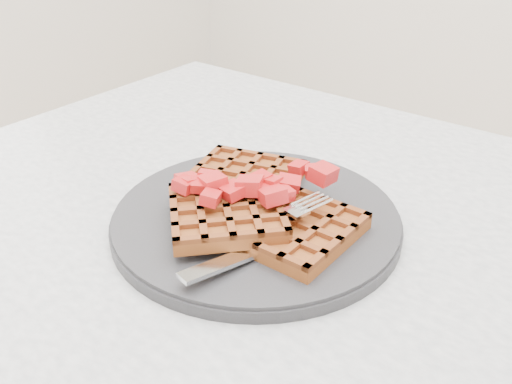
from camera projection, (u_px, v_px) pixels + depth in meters
table at (376, 381)px, 0.56m from camera, size 1.20×0.80×0.75m
plate at (256, 219)px, 0.58m from camera, size 0.30×0.30×0.02m
waffles at (254, 205)px, 0.57m from camera, size 0.22×0.22×0.03m
strawberry_pile at (256, 180)px, 0.56m from camera, size 0.15×0.15×0.02m
fork at (270, 241)px, 0.52m from camera, size 0.06×0.18×0.02m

